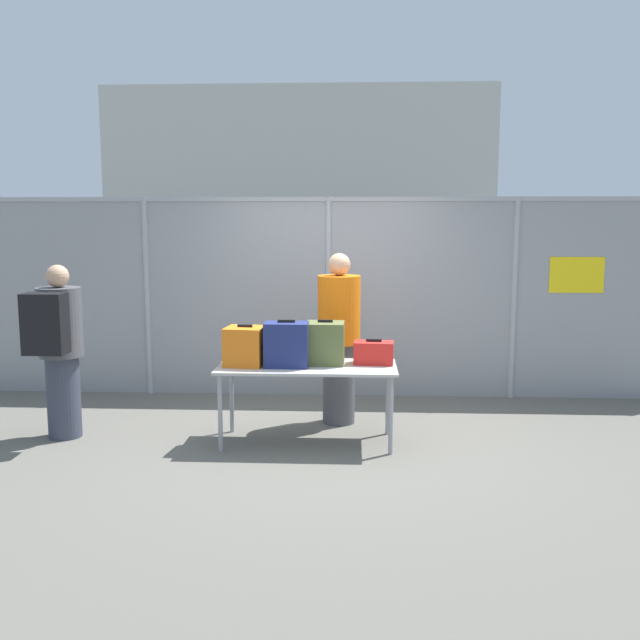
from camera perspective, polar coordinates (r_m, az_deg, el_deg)
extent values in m
plane|color=#605E56|center=(6.72, 0.11, -9.51)|extent=(120.00, 120.00, 0.00)
cylinder|color=#9EA0A5|center=(8.47, -13.65, 1.82)|extent=(0.07, 0.07, 2.28)
cylinder|color=#9EA0A5|center=(8.13, 0.67, 1.79)|extent=(0.07, 0.07, 2.28)
cylinder|color=#9EA0A5|center=(8.32, 15.26, 1.65)|extent=(0.07, 0.07, 2.28)
cube|color=gray|center=(8.13, 0.67, 1.79)|extent=(8.38, 0.01, 2.28)
cube|color=#9EA0A5|center=(8.08, 0.69, 9.62)|extent=(8.38, 0.04, 0.04)
cube|color=yellow|center=(8.46, 19.85, 3.41)|extent=(0.60, 0.01, 0.40)
cube|color=#B2B2AD|center=(6.45, -1.04, -3.77)|extent=(1.61, 0.71, 0.02)
cylinder|color=#99999E|center=(6.34, -7.99, -7.40)|extent=(0.04, 0.04, 0.70)
cylinder|color=#99999E|center=(6.24, 5.69, -7.61)|extent=(0.04, 0.04, 0.70)
cylinder|color=#99999E|center=(6.90, -7.08, -6.10)|extent=(0.04, 0.04, 0.70)
cylinder|color=#99999E|center=(6.81, 5.45, -6.27)|extent=(0.04, 0.04, 0.70)
cube|color=orange|center=(6.46, -6.00, -2.10)|extent=(0.37, 0.36, 0.35)
cube|color=black|center=(6.43, -6.03, -0.47)|extent=(0.14, 0.04, 0.02)
cube|color=navy|center=(6.37, -2.70, -1.98)|extent=(0.39, 0.25, 0.40)
cube|color=black|center=(6.33, -2.71, -0.09)|extent=(0.16, 0.02, 0.02)
cube|color=#566033|center=(6.49, 0.42, -1.86)|extent=(0.35, 0.31, 0.38)
cube|color=black|center=(6.46, 0.43, -0.08)|extent=(0.14, 0.03, 0.02)
cube|color=red|center=(6.51, 4.32, -2.64)|extent=(0.37, 0.24, 0.21)
cube|color=black|center=(6.49, 4.33, -1.64)|extent=(0.14, 0.04, 0.02)
cylinder|color=#383D4C|center=(7.11, -19.82, -5.80)|extent=(0.30, 0.30, 0.77)
cylinder|color=#4C4C51|center=(6.98, -20.10, -0.16)|extent=(0.40, 0.40, 0.64)
sphere|color=tan|center=(6.93, -20.27, 3.31)|extent=(0.21, 0.21, 0.21)
cube|color=black|center=(6.69, -21.14, -0.28)|extent=(0.36, 0.22, 0.54)
cylinder|color=#4C4C51|center=(7.15, 1.51, -5.06)|extent=(0.32, 0.32, 0.81)
cylinder|color=orange|center=(7.02, 1.54, 0.83)|extent=(0.42, 0.42, 0.67)
sphere|color=tan|center=(6.98, 1.55, 4.47)|extent=(0.22, 0.22, 0.22)
cube|color=white|center=(10.68, 5.43, -0.66)|extent=(3.35, 1.52, 0.46)
sphere|color=black|center=(9.86, 2.23, -1.85)|extent=(0.65, 0.65, 0.65)
sphere|color=black|center=(11.50, 2.32, -0.42)|extent=(0.65, 0.65, 0.65)
cylinder|color=#59595B|center=(10.84, -6.62, -1.50)|extent=(1.17, 0.06, 0.06)
cube|color=#B2B7B2|center=(36.77, -1.12, 10.99)|extent=(17.11, 11.07, 7.69)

